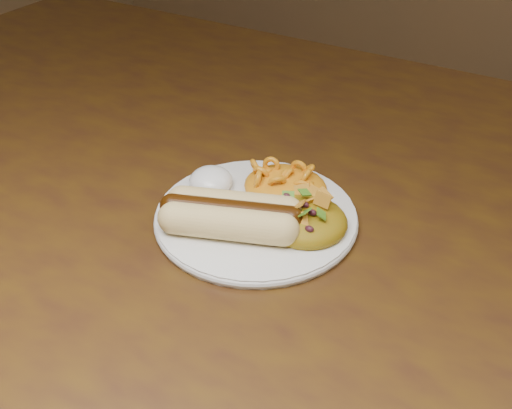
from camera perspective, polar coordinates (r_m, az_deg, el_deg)
The scene contains 7 objects.
table at distance 0.68m, azimuth 5.26°, elevation -7.19°, with size 1.60×0.90×0.75m.
plate at distance 0.61m, azimuth 0.00°, elevation -1.18°, with size 0.20×0.20×0.01m, color white.
hotdog at distance 0.57m, azimuth -2.41°, elevation -0.93°, with size 0.12×0.10×0.03m.
mac_and_cheese at distance 0.63m, azimuth 2.86°, elevation 2.68°, with size 0.09×0.08×0.03m, color gold.
sour_cream at distance 0.64m, azimuth -4.34°, elevation 2.72°, with size 0.05×0.05×0.03m, color white.
taco_salad at distance 0.58m, azimuth 4.68°, elevation -0.89°, with size 0.08×0.08×0.04m.
fork at distance 0.63m, azimuth -4.75°, elevation -0.24°, with size 0.02×0.16×0.00m, color white.
Camera 1 is at (0.20, -0.46, 1.12)m, focal length 42.00 mm.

